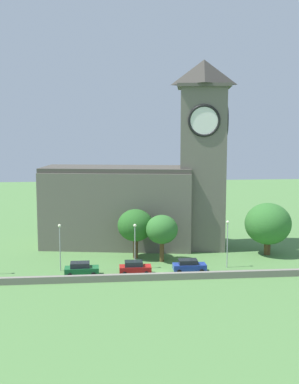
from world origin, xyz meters
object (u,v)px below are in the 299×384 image
Objects in this scene: streetlamp_west_mid at (60,239)px; streetlamp_central at (135,239)px; tree_riverside_west at (135,225)px; tree_by_tower at (268,224)px; church at (146,189)px; streetlamp_east_mid at (227,236)px; car_red at (135,268)px; tree_riverside_east at (162,230)px; car_green at (81,269)px; car_blue at (189,266)px.

streetlamp_west_mid is 10.23m from streetlamp_central.
tree_riverside_west is 20.37m from tree_by_tower.
church is 4.19× the size of tree_riverside_west.
streetlamp_west_mid is at bearing 178.42° from streetlamp_east_mid.
car_red is 0.58× the size of tree_riverside_west.
tree_by_tower is at bearing 15.47° from streetlamp_central.
streetlamp_west_mid is 31.61m from tree_by_tower.
streetlamp_east_mid is (12.87, -0.64, 0.20)m from streetlamp_central.
tree_riverside_east reaches higher than streetlamp_east_mid.
tree_by_tower reaches higher than streetlamp_west_mid.
car_red is 0.64× the size of streetlamp_east_mid.
streetlamp_east_mid is (20.18, 1.87, 3.58)m from car_green.
car_red is 0.68× the size of streetlamp_central.
streetlamp_east_mid is 9.59m from tree_riverside_east.
tree_by_tower is at bearing 38.76° from streetlamp_east_mid.
church is at bearing 157.85° from tree_by_tower.
church is 6.88× the size of car_green.
car_blue is at bearing 2.80° from car_red.
streetlamp_east_mid is 0.83× the size of tree_by_tower.
tree_riverside_west is (-12.39, 6.29, 0.49)m from streetlamp_east_mid.
tree_by_tower reaches higher than car_green.
streetlamp_central is at bearing 85.54° from car_red.
streetlamp_west_mid is at bearing 165.59° from car_red.
tree_riverside_east is at bearing 53.74° from car_red.
car_blue is at bearing -149.66° from tree_by_tower.
streetlamp_central is 12.89m from streetlamp_east_mid.
car_blue is 8.28m from streetlamp_central.
streetlamp_central is 21.64m from tree_by_tower.
church reaches higher than tree_by_tower.
car_red is at bearing -14.41° from streetlamp_west_mid.
tree_riverside_west reaches higher than car_blue.
tree_riverside_east reaches higher than car_blue.
tree_riverside_east is (4.16, 3.37, 0.46)m from streetlamp_central.
tree_by_tower reaches higher than car_red.
church is 7.26× the size of car_red.
streetlamp_west_mid is at bearing 139.39° from car_green.
tree_riverside_east reaches higher than streetlamp_central.
church is at bearing 126.23° from streetlamp_east_mid.
car_blue is (4.42, -15.34, -8.65)m from church.
church reaches higher than streetlamp_west_mid.
church reaches higher than tree_riverside_east.
car_red is 4.26m from streetlamp_central.
tree_riverside_west is at bearing 85.18° from streetlamp_central.
tree_by_tower is (28.16, 8.28, 3.90)m from car_green.
church is 4.78× the size of streetlamp_west_mid.
car_green is 7.11m from car_red.
streetlamp_west_mid is (-13.02, -13.12, -5.13)m from church.
car_red is 10.93m from streetlamp_west_mid.
tree_riverside_east is at bearing 39.01° from streetlamp_central.
tree_riverside_east is (1.37, -9.75, -4.78)m from church.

